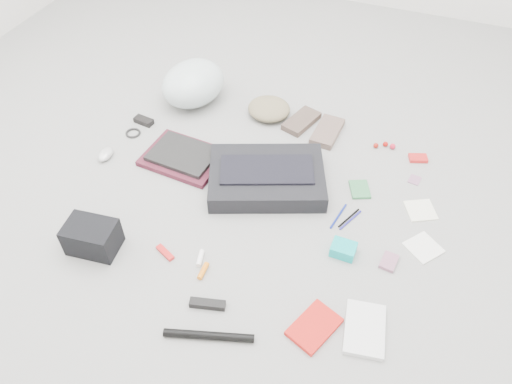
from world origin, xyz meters
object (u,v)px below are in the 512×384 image
(laptop, at_px, (183,154))
(accordion_wallet, at_px, (343,249))
(book_red, at_px, (314,327))
(camera_bag, at_px, (92,237))
(messenger_bag, at_px, (267,177))
(bike_helmet, at_px, (193,83))

(laptop, height_order, accordion_wallet, accordion_wallet)
(book_red, relative_size, accordion_wallet, 1.92)
(camera_bag, bearing_deg, book_red, -8.14)
(messenger_bag, bearing_deg, laptop, 157.15)
(camera_bag, bearing_deg, accordion_wallet, 12.99)
(laptop, xyz_separation_m, bike_helmet, (-0.16, 0.44, 0.07))
(book_red, bearing_deg, camera_bag, -159.42)
(laptop, xyz_separation_m, book_red, (0.82, -0.61, -0.03))
(book_red, bearing_deg, laptop, 165.41)
(camera_bag, xyz_separation_m, accordion_wallet, (0.92, 0.33, -0.04))
(laptop, relative_size, book_red, 1.62)
(camera_bag, height_order, accordion_wallet, camera_bag)
(bike_helmet, xyz_separation_m, camera_bag, (0.07, -1.03, -0.05))
(laptop, xyz_separation_m, camera_bag, (-0.09, -0.59, 0.03))
(camera_bag, relative_size, accordion_wallet, 2.05)
(book_red, xyz_separation_m, accordion_wallet, (0.01, 0.35, 0.01))
(accordion_wallet, bearing_deg, messenger_bag, 150.00)
(camera_bag, distance_m, accordion_wallet, 0.98)
(messenger_bag, height_order, laptop, messenger_bag)
(bike_helmet, bearing_deg, camera_bag, -70.31)
(laptop, distance_m, book_red, 1.02)
(messenger_bag, xyz_separation_m, accordion_wallet, (0.41, -0.25, -0.02))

